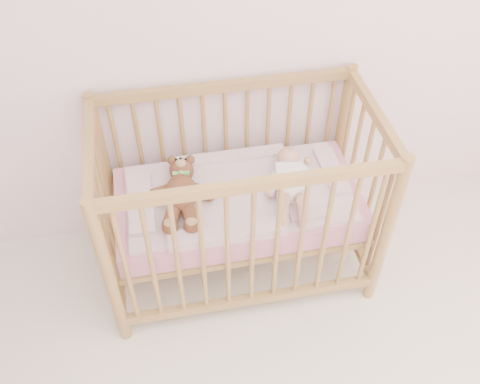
{
  "coord_description": "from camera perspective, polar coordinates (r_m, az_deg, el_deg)",
  "views": [
    {
      "loc": [
        -0.55,
        -0.23,
        2.46
      ],
      "look_at": [
        -0.21,
        1.55,
        0.62
      ],
      "focal_mm": 40.0,
      "sensor_mm": 36.0,
      "label": 1
    }
  ],
  "objects": [
    {
      "name": "mattress",
      "position": [
        2.71,
        -0.2,
        -1.26
      ],
      "size": [
        1.22,
        0.62,
        0.13
      ],
      "primitive_type": "cube",
      "color": "pink",
      "rests_on": "crib"
    },
    {
      "name": "teddy_bear",
      "position": [
        2.56,
        -6.32,
        0.02
      ],
      "size": [
        0.4,
        0.53,
        0.14
      ],
      "primitive_type": null,
      "rotation": [
        0.0,
        0.0,
        -0.13
      ],
      "color": "brown",
      "rests_on": "blanket"
    },
    {
      "name": "crib",
      "position": [
        2.7,
        -0.2,
        -1.04
      ],
      "size": [
        1.36,
        0.76,
        1.0
      ],
      "primitive_type": null,
      "color": "tan",
      "rests_on": "floor"
    },
    {
      "name": "wall_back",
      "position": [
        2.55,
        2.89,
        19.59
      ],
      "size": [
        4.0,
        0.02,
        2.7
      ],
      "primitive_type": "cube",
      "color": "white",
      "rests_on": "floor"
    },
    {
      "name": "blanket",
      "position": [
        2.66,
        -0.2,
        -0.15
      ],
      "size": [
        1.1,
        0.58,
        0.06
      ],
      "primitive_type": null,
      "color": "pink",
      "rests_on": "mattress"
    },
    {
      "name": "baby",
      "position": [
        2.64,
        5.37,
        1.43
      ],
      "size": [
        0.35,
        0.57,
        0.13
      ],
      "primitive_type": null,
      "rotation": [
        0.0,
        0.0,
        -0.19
      ],
      "color": "white",
      "rests_on": "blanket"
    }
  ]
}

